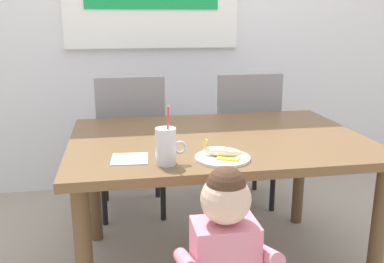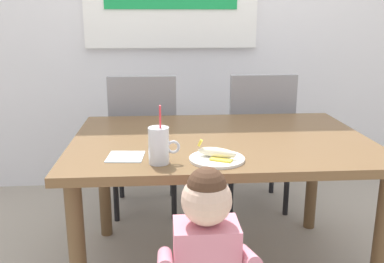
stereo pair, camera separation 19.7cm
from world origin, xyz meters
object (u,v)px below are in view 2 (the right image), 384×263
paper_napkin (126,157)px  toddler_standing (206,254)px  dining_table (220,154)px  dining_chair_right (257,135)px  snack_plate (217,159)px  dining_chair_left (144,137)px  peeled_banana (217,153)px  milk_cup (159,147)px

paper_napkin → toddler_standing: bearing=-56.3°
toddler_standing → paper_napkin: 0.58m
dining_table → dining_chair_right: bearing=63.8°
snack_plate → dining_chair_left: bearing=108.0°
dining_table → dining_chair_right: 0.80m
paper_napkin → dining_chair_right: bearing=51.2°
paper_napkin → dining_chair_left: bearing=87.8°
dining_table → dining_chair_right: size_ratio=1.51×
dining_table → peeled_banana: size_ratio=8.45×
dining_table → paper_napkin: size_ratio=9.65×
snack_plate → peeled_banana: size_ratio=1.34×
dining_chair_right → peeled_banana: dining_chair_right is taller
dining_chair_left → toddler_standing: dining_chair_left is taller
dining_chair_left → peeled_banana: size_ratio=5.60×
dining_table → milk_cup: bearing=-129.7°
dining_table → milk_cup: (-0.30, -0.36, 0.16)m
dining_chair_right → snack_plate: 1.16m
toddler_standing → snack_plate: bearing=77.6°
dining_chair_right → milk_cup: 1.29m
dining_chair_right → peeled_banana: (-0.41, -1.06, 0.22)m
peeled_banana → dining_chair_right: bearing=68.7°
peeled_banana → dining_chair_left: bearing=108.1°
snack_plate → toddler_standing: bearing=-102.4°
dining_table → milk_cup: milk_cup is taller
toddler_standing → dining_table: bearing=78.5°
dining_chair_right → paper_napkin: 1.29m
dining_chair_right → milk_cup: (-0.65, -1.08, 0.26)m
dining_chair_left → dining_chair_right: (0.76, 0.01, 0.00)m
snack_plate → paper_napkin: snack_plate is taller
dining_table → paper_napkin: (-0.45, -0.28, 0.09)m
dining_chair_right → snack_plate: bearing=68.6°
dining_table → toddler_standing: 0.75m
toddler_standing → milk_cup: milk_cup is taller
dining_chair_right → toddler_standing: bearing=70.9°
snack_plate → peeled_banana: peeled_banana is taller
dining_table → dining_chair_left: bearing=119.9°
dining_chair_left → milk_cup: bearing=95.6°
milk_cup → paper_napkin: (-0.14, 0.09, -0.06)m
toddler_standing → milk_cup: size_ratio=3.37×
snack_plate → peeled_banana: bearing=31.8°
dining_table → peeled_banana: 0.37m
dining_chair_left → dining_chair_right: same height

